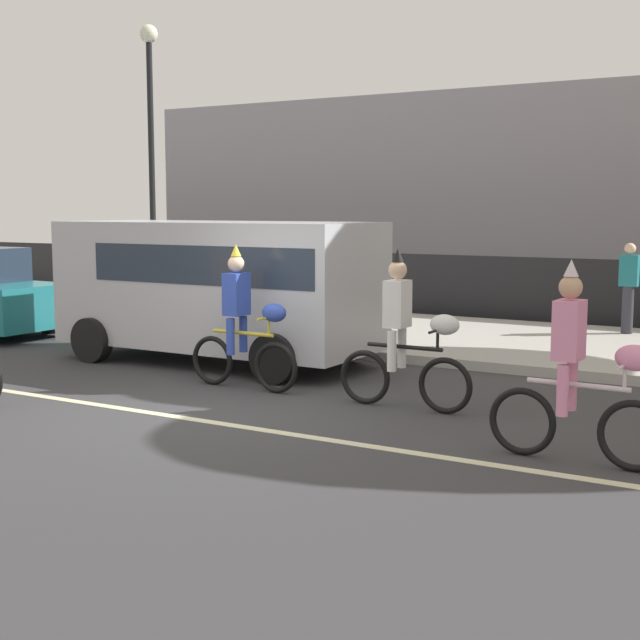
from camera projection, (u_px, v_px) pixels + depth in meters
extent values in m
plane|color=#38383A|center=(216.00, 410.00, 10.57)|extent=(80.00, 80.00, 0.00)
cube|color=beige|center=(189.00, 419.00, 10.14)|extent=(36.00, 0.14, 0.01)
cube|color=#ADAAA3|center=(434.00, 337.00, 16.11)|extent=(60.00, 5.00, 0.15)
cube|color=black|center=(490.00, 290.00, 18.51)|extent=(40.00, 0.08, 1.40)
torus|color=black|center=(276.00, 368.00, 11.52)|extent=(0.67, 0.09, 0.67)
torus|color=black|center=(212.00, 360.00, 12.08)|extent=(0.67, 0.09, 0.67)
cylinder|color=gold|center=(243.00, 333.00, 11.75)|extent=(0.97, 0.08, 0.05)
cylinder|color=gold|center=(234.00, 325.00, 11.82)|extent=(0.04, 0.04, 0.18)
cylinder|color=gold|center=(269.00, 327.00, 11.51)|extent=(0.04, 0.04, 0.23)
cylinder|color=gold|center=(269.00, 318.00, 11.50)|extent=(0.05, 0.50, 0.03)
ellipsoid|color=#2D47B2|center=(274.00, 313.00, 11.44)|extent=(0.37, 0.21, 0.24)
cube|color=#2D47B2|center=(236.00, 294.00, 11.74)|extent=(0.25, 0.33, 0.56)
sphere|color=beige|center=(236.00, 264.00, 11.69)|extent=(0.22, 0.22, 0.22)
cone|color=gold|center=(236.00, 250.00, 11.66)|extent=(0.14, 0.14, 0.16)
cylinder|color=#2D47B2|center=(230.00, 337.00, 11.69)|extent=(0.11, 0.11, 0.48)
cylinder|color=#2D47B2|center=(243.00, 334.00, 11.92)|extent=(0.11, 0.11, 0.48)
torus|color=black|center=(445.00, 386.00, 10.36)|extent=(0.67, 0.08, 0.67)
torus|color=black|center=(365.00, 377.00, 10.88)|extent=(0.67, 0.08, 0.67)
cylinder|color=black|center=(405.00, 347.00, 10.57)|extent=(0.97, 0.06, 0.05)
cylinder|color=black|center=(393.00, 338.00, 10.63)|extent=(0.04, 0.04, 0.18)
cylinder|color=black|center=(438.00, 340.00, 10.34)|extent=(0.04, 0.04, 0.23)
cylinder|color=black|center=(438.00, 330.00, 10.33)|extent=(0.04, 0.50, 0.03)
ellipsoid|color=white|center=(445.00, 325.00, 10.28)|extent=(0.36, 0.20, 0.24)
cube|color=white|center=(397.00, 304.00, 10.55)|extent=(0.24, 0.32, 0.56)
sphere|color=beige|center=(398.00, 270.00, 10.50)|extent=(0.22, 0.22, 0.22)
cone|color=black|center=(398.00, 255.00, 10.48)|extent=(0.14, 0.14, 0.16)
cylinder|color=white|center=(392.00, 351.00, 10.50)|extent=(0.11, 0.11, 0.48)
cylinder|color=white|center=(402.00, 348.00, 10.74)|extent=(0.11, 0.11, 0.48)
torus|color=black|center=(634.00, 436.00, 8.07)|extent=(0.67, 0.09, 0.67)
torus|color=black|center=(522.00, 421.00, 8.63)|extent=(0.67, 0.09, 0.67)
cylinder|color=silver|center=(578.00, 385.00, 8.30)|extent=(0.97, 0.07, 0.05)
cylinder|color=silver|center=(562.00, 374.00, 8.37)|extent=(0.04, 0.04, 0.18)
cylinder|color=silver|center=(625.00, 377.00, 8.06)|extent=(0.04, 0.04, 0.23)
cylinder|color=silver|center=(625.00, 365.00, 8.05)|extent=(0.04, 0.50, 0.03)
ellipsoid|color=pink|center=(635.00, 358.00, 8.00)|extent=(0.37, 0.21, 0.24)
cube|color=pink|center=(569.00, 330.00, 8.29)|extent=(0.25, 0.33, 0.56)
sphere|color=tan|center=(571.00, 287.00, 8.24)|extent=(0.22, 0.22, 0.22)
cone|color=silver|center=(571.00, 268.00, 8.22)|extent=(0.14, 0.14, 0.16)
cylinder|color=pink|center=(563.00, 391.00, 8.24)|extent=(0.11, 0.11, 0.48)
cylinder|color=pink|center=(571.00, 385.00, 8.47)|extent=(0.11, 0.11, 0.48)
cube|color=silver|center=(218.00, 284.00, 13.73)|extent=(5.00, 2.00, 1.90)
cube|color=#283342|center=(238.00, 262.00, 13.49)|extent=(3.90, 2.02, 0.56)
cylinder|color=black|center=(274.00, 359.00, 12.13)|extent=(0.70, 0.22, 0.70)
cylinder|color=black|center=(345.00, 340.00, 13.84)|extent=(0.70, 0.22, 0.70)
cylinder|color=black|center=(92.00, 340.00, 13.84)|extent=(0.70, 0.22, 0.70)
cylinder|color=black|center=(175.00, 325.00, 15.55)|extent=(0.70, 0.22, 0.70)
cylinder|color=black|center=(49.00, 318.00, 17.04)|extent=(0.60, 0.20, 0.60)
cylinder|color=black|center=(152.00, 183.00, 18.06)|extent=(0.12, 0.12, 5.50)
sphere|color=#EAEACC|center=(149.00, 34.00, 17.69)|extent=(0.36, 0.36, 0.36)
cylinder|color=#33333D|center=(628.00, 310.00, 15.95)|extent=(0.20, 0.20, 0.85)
cube|color=#1E727A|center=(629.00, 271.00, 15.86)|extent=(0.32, 0.20, 0.56)
sphere|color=beige|center=(630.00, 249.00, 15.81)|extent=(0.20, 0.20, 0.20)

